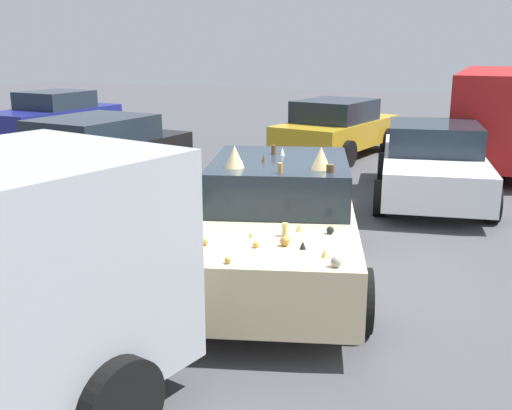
% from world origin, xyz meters
% --- Properties ---
extents(ground_plane, '(60.00, 60.00, 0.00)m').
position_xyz_m(ground_plane, '(0.00, 0.00, 0.00)').
color(ground_plane, '#47474C').
extents(art_car_decorated, '(4.81, 3.04, 1.71)m').
position_xyz_m(art_car_decorated, '(0.03, 0.01, 0.73)').
color(art_car_decorated, beige).
rests_on(art_car_decorated, ground).
extents(parked_van_far_right, '(5.31, 2.41, 2.21)m').
position_xyz_m(parked_van_far_right, '(8.55, -2.29, 1.24)').
color(parked_van_far_right, '#B21919').
rests_on(parked_van_far_right, ground).
extents(parked_sedan_near_left, '(4.64, 2.41, 1.44)m').
position_xyz_m(parked_sedan_near_left, '(2.79, 4.99, 0.73)').
color(parked_sedan_near_left, black).
rests_on(parked_sedan_near_left, ground).
extents(parked_sedan_far_left, '(4.58, 2.58, 1.39)m').
position_xyz_m(parked_sedan_far_left, '(4.83, -1.18, 0.68)').
color(parked_sedan_far_left, white).
rests_on(parked_sedan_far_left, ground).
extents(parked_sedan_row_back_far, '(4.31, 2.52, 1.43)m').
position_xyz_m(parked_sedan_row_back_far, '(8.53, 1.69, 0.72)').
color(parked_sedan_row_back_far, gold).
rests_on(parked_sedan_row_back_far, ground).
extents(parked_sedan_row_back_center, '(4.11, 2.30, 1.45)m').
position_xyz_m(parked_sedan_row_back_center, '(7.66, 10.00, 0.73)').
color(parked_sedan_row_back_center, navy).
rests_on(parked_sedan_row_back_center, ground).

